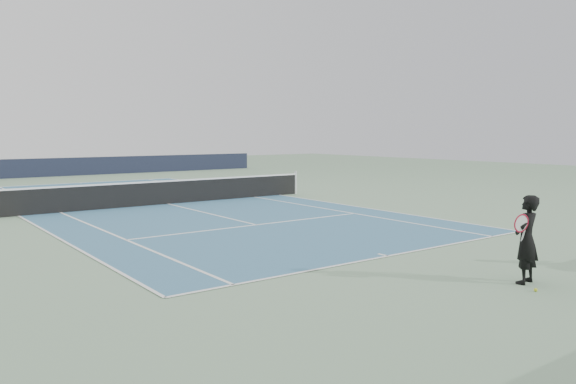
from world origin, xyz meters
TOP-DOWN VIEW (x-y plane):
  - ground at (0.00, 0.00)m, footprint 80.00×80.00m
  - court_surface at (0.00, 0.00)m, footprint 10.97×23.77m
  - tennis_net at (0.00, 0.00)m, footprint 12.90×0.10m
  - windscreen_far at (0.00, 17.88)m, footprint 30.00×0.25m
  - tennis_player at (0.39, -15.02)m, footprint 0.80×0.56m
  - tennis_ball at (0.02, -15.46)m, footprint 0.07×0.07m

SIDE VIEW (x-z plane):
  - ground at x=0.00m, z-range 0.00..0.00m
  - court_surface at x=0.00m, z-range 0.00..0.01m
  - tennis_ball at x=0.02m, z-range 0.00..0.07m
  - tennis_net at x=0.00m, z-range -0.03..1.04m
  - windscreen_far at x=0.00m, z-range 0.00..1.20m
  - tennis_player at x=0.39m, z-range 0.00..1.68m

